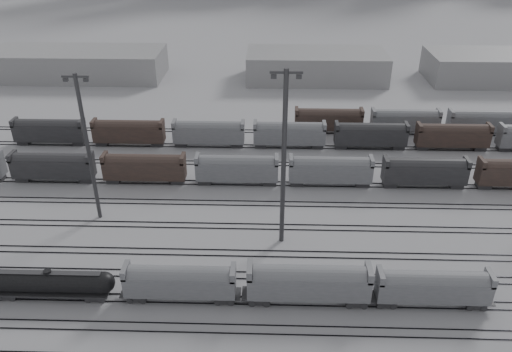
{
  "coord_description": "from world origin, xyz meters",
  "views": [
    {
      "loc": [
        -3.09,
        -48.16,
        45.64
      ],
      "look_at": [
        -5.39,
        27.66,
        4.0
      ],
      "focal_mm": 35.0,
      "sensor_mm": 36.0,
      "label": 1
    }
  ],
  "objects_px": {
    "tank_car_b": "(50,282)",
    "hopper_car_a": "(180,281)",
    "hopper_car_b": "(309,281)",
    "hopper_car_c": "(433,286)",
    "light_mast_c": "(284,157)"
  },
  "relations": [
    {
      "from": "hopper_car_a",
      "to": "hopper_car_c",
      "type": "bearing_deg",
      "value": -0.0
    },
    {
      "from": "hopper_car_c",
      "to": "light_mast_c",
      "type": "xyz_separation_m",
      "value": [
        -18.95,
        13.49,
        11.19
      ]
    },
    {
      "from": "hopper_car_c",
      "to": "hopper_car_b",
      "type": "bearing_deg",
      "value": 180.0
    },
    {
      "from": "hopper_car_c",
      "to": "light_mast_c",
      "type": "distance_m",
      "value": 25.81
    },
    {
      "from": "light_mast_c",
      "to": "hopper_car_c",
      "type": "bearing_deg",
      "value": -35.44
    },
    {
      "from": "tank_car_b",
      "to": "hopper_car_a",
      "type": "xyz_separation_m",
      "value": [
        17.0,
        0.0,
        0.74
      ]
    },
    {
      "from": "tank_car_b",
      "to": "hopper_car_a",
      "type": "relative_size",
      "value": 1.19
    },
    {
      "from": "hopper_car_b",
      "to": "hopper_car_c",
      "type": "relative_size",
      "value": 1.1
    },
    {
      "from": "hopper_car_a",
      "to": "hopper_car_c",
      "type": "height_order",
      "value": "hopper_car_a"
    },
    {
      "from": "tank_car_b",
      "to": "light_mast_c",
      "type": "height_order",
      "value": "light_mast_c"
    },
    {
      "from": "hopper_car_a",
      "to": "hopper_car_b",
      "type": "bearing_deg",
      "value": 0.0
    },
    {
      "from": "hopper_car_a",
      "to": "light_mast_c",
      "type": "height_order",
      "value": "light_mast_c"
    },
    {
      "from": "hopper_car_b",
      "to": "hopper_car_c",
      "type": "distance_m",
      "value": 15.77
    },
    {
      "from": "tank_car_b",
      "to": "light_mast_c",
      "type": "bearing_deg",
      "value": 24.01
    },
    {
      "from": "hopper_car_a",
      "to": "light_mast_c",
      "type": "xyz_separation_m",
      "value": [
        13.27,
        13.49,
        11.18
      ]
    }
  ]
}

